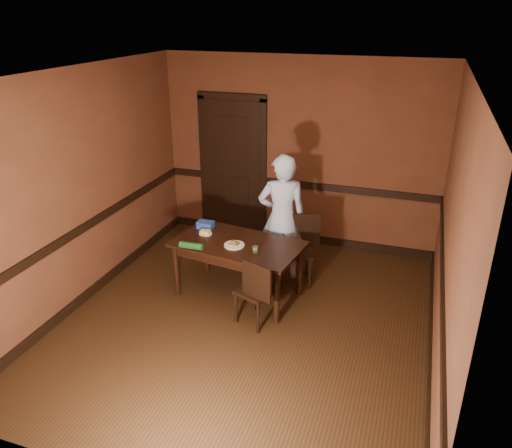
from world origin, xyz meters
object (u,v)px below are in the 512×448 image
Objects in this scene: dining_table at (238,269)px; person at (282,218)px; cheese_saucer at (205,233)px; chair_near at (256,290)px; food_tub at (205,225)px; sandwich_plate at (234,244)px; sauce_jar at (255,250)px; chair_far at (295,251)px.

person is (0.36, 0.62, 0.47)m from dining_table.
cheese_saucer is at bearing 11.64° from person.
chair_near is 5.08× the size of cheese_saucer.
dining_table is at bearing -29.48° from chair_near.
dining_table is 7.23× the size of food_tub.
sandwich_plate reaches higher than cheese_saucer.
sandwich_plate is at bearing 162.82° from sauce_jar.
dining_table is 0.61m from chair_near.
food_tub is (-0.52, 0.36, 0.03)m from sandwich_plate.
chair_far is 3.69× the size of sandwich_plate.
chair_far is 0.54× the size of person.
chair_near is 0.49× the size of person.
food_tub reaches higher than sandwich_plate.
food_tub reaches higher than sauce_jar.
cheese_saucer is at bearing 157.31° from sandwich_plate.
sauce_jar is at bearing -20.58° from cheese_saucer.
chair_near is 1.23m from food_tub.
sauce_jar is (-0.29, -0.70, 0.30)m from chair_far.
chair_near is at bearing 70.68° from person.
dining_table is at bearing 147.54° from sauce_jar.
dining_table is 0.60m from cheese_saucer.
sauce_jar is (0.29, -0.09, 0.02)m from sandwich_plate.
chair_near reaches higher than food_tub.
sandwich_plate is 3.13× the size of sauce_jar.
person is at bearing 21.02° from food_tub.
chair_near is 1.17m from person.
person reaches higher than chair_far.
cheese_saucer is at bearing -177.51° from chair_far.
person is at bearing 32.35° from cheese_saucer.
sauce_jar is at bearing 63.41° from person.
chair_far is 11.54× the size of sauce_jar.
food_tub is at bearing -17.62° from chair_near.
person reaches higher than chair_near.
dining_table is at bearing -12.29° from cheese_saucer.
sandwich_plate is 0.63m from food_tub.
sandwich_plate is 1.15× the size of food_tub.
chair_far is at bearing 12.39° from food_tub.
chair_far is 4.26× the size of food_tub.
dining_table is at bearing 39.12° from person.
sauce_jar is 0.37× the size of food_tub.
sandwich_plate reaches higher than dining_table.
sauce_jar reaches higher than sandwich_plate.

